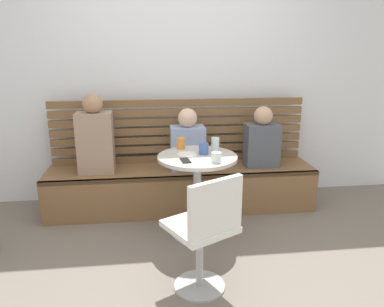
% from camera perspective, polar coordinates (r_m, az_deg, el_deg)
% --- Properties ---
extents(ground, '(8.00, 8.00, 0.00)m').
position_cam_1_polar(ground, '(2.84, 0.79, -18.54)').
color(ground, '#70665B').
extents(back_wall, '(5.20, 0.10, 2.90)m').
position_cam_1_polar(back_wall, '(3.97, -2.34, 13.72)').
color(back_wall, silver).
rests_on(back_wall, ground).
extents(booth_bench, '(2.70, 0.52, 0.44)m').
position_cam_1_polar(booth_bench, '(3.80, -1.60, -5.45)').
color(booth_bench, brown).
rests_on(booth_bench, ground).
extents(booth_backrest, '(2.65, 0.04, 0.67)m').
position_cam_1_polar(booth_backrest, '(3.86, -1.99, 3.59)').
color(booth_backrest, brown).
rests_on(booth_backrest, booth_bench).
extents(cafe_table, '(0.68, 0.68, 0.74)m').
position_cam_1_polar(cafe_table, '(3.16, 0.83, -4.18)').
color(cafe_table, '#ADADB2').
rests_on(cafe_table, ground).
extents(white_chair, '(0.54, 0.54, 0.85)m').
position_cam_1_polar(white_chair, '(2.45, 2.05, -11.95)').
color(white_chair, '#ADADB2').
rests_on(white_chair, ground).
extents(person_adult, '(0.34, 0.22, 0.77)m').
position_cam_1_polar(person_adult, '(3.64, -14.87, 2.40)').
color(person_adult, '#9E7F6B').
rests_on(person_adult, booth_bench).
extents(person_child_left, '(0.34, 0.22, 0.62)m').
position_cam_1_polar(person_child_left, '(3.80, 10.86, 2.05)').
color(person_child_left, '#4C515B').
rests_on(person_child_left, booth_bench).
extents(person_child_middle, '(0.34, 0.22, 0.61)m').
position_cam_1_polar(person_child_middle, '(3.65, -0.69, 1.71)').
color(person_child_middle, '#8C9EC6').
rests_on(person_child_middle, booth_bench).
extents(cup_tumbler_orange, '(0.07, 0.07, 0.10)m').
position_cam_1_polar(cup_tumbler_orange, '(3.29, -1.75, 1.59)').
color(cup_tumbler_orange, orange).
rests_on(cup_tumbler_orange, cafe_table).
extents(cup_glass_tall, '(0.07, 0.07, 0.12)m').
position_cam_1_polar(cup_glass_tall, '(3.23, 3.65, 1.44)').
color(cup_glass_tall, silver).
rests_on(cup_glass_tall, cafe_table).
extents(cup_glass_short, '(0.08, 0.08, 0.08)m').
position_cam_1_polar(cup_glass_short, '(2.92, 3.83, -0.59)').
color(cup_glass_short, silver).
rests_on(cup_glass_short, cafe_table).
extents(cup_mug_blue, '(0.08, 0.08, 0.09)m').
position_cam_1_polar(cup_mug_blue, '(3.13, 1.83, 0.76)').
color(cup_mug_blue, '#3D5B9E').
rests_on(cup_mug_blue, cafe_table).
extents(plate_small, '(0.17, 0.17, 0.01)m').
position_cam_1_polar(plate_small, '(3.11, -0.76, -0.16)').
color(plate_small, white).
rests_on(plate_small, cafe_table).
extents(phone_on_table, '(0.09, 0.15, 0.01)m').
position_cam_1_polar(phone_on_table, '(2.95, -1.05, -1.10)').
color(phone_on_table, black).
rests_on(phone_on_table, cafe_table).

